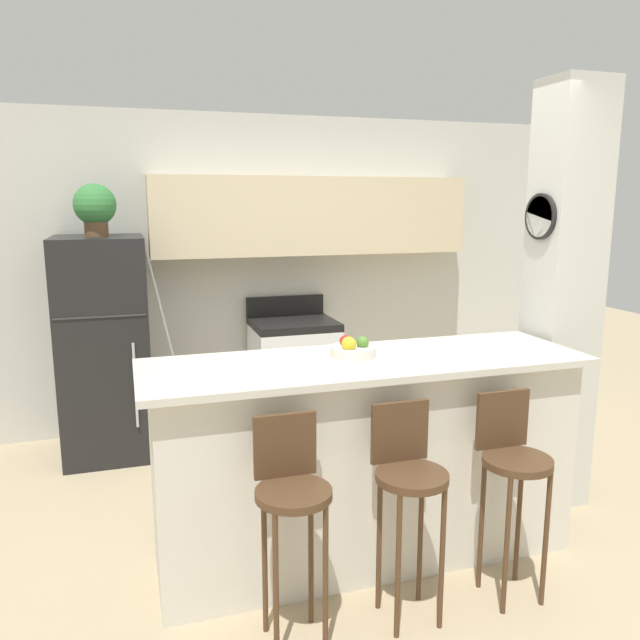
{
  "coord_description": "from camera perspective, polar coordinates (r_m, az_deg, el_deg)",
  "views": [
    {
      "loc": [
        -1.14,
        -2.84,
        1.87
      ],
      "look_at": [
        0.0,
        0.79,
        1.13
      ],
      "focal_mm": 35.0,
      "sensor_mm": 36.0,
      "label": 1
    }
  ],
  "objects": [
    {
      "name": "ground_plane",
      "position": [
        3.59,
        4.04,
        -20.49
      ],
      "size": [
        14.0,
        14.0,
        0.0
      ],
      "primitive_type": "plane",
      "color": "tan"
    },
    {
      "name": "wall_back",
      "position": [
        5.24,
        -3.33,
        6.35
      ],
      "size": [
        5.6,
        0.38,
        2.55
      ],
      "color": "silver",
      "rests_on": "ground_plane"
    },
    {
      "name": "pillar_right",
      "position": [
        4.01,
        21.23,
        1.7
      ],
      "size": [
        0.38,
        0.32,
        2.55
      ],
      "color": "silver",
      "rests_on": "ground_plane"
    },
    {
      "name": "counter_bar",
      "position": [
        3.34,
        4.17,
        -12.49
      ],
      "size": [
        2.27,
        0.71,
        1.08
      ],
      "color": "silver",
      "rests_on": "ground_plane"
    },
    {
      "name": "refrigerator",
      "position": [
        4.84,
        -19.11,
        -2.36
      ],
      "size": [
        0.63,
        0.73,
        1.62
      ],
      "color": "black",
      "rests_on": "ground_plane"
    },
    {
      "name": "stove_range",
      "position": [
        5.16,
        -2.4,
        -4.92
      ],
      "size": [
        0.67,
        0.59,
        1.07
      ],
      "color": "white",
      "rests_on": "ground_plane"
    },
    {
      "name": "bar_stool_left",
      "position": [
        2.7,
        -2.63,
        -15.94
      ],
      "size": [
        0.32,
        0.32,
        0.98
      ],
      "color": "#4C331E",
      "rests_on": "ground_plane"
    },
    {
      "name": "bar_stool_mid",
      "position": [
        2.87,
        8.07,
        -14.36
      ],
      "size": [
        0.32,
        0.32,
        0.98
      ],
      "color": "#4C331E",
      "rests_on": "ground_plane"
    },
    {
      "name": "bar_stool_right",
      "position": [
        3.12,
        17.18,
        -12.61
      ],
      "size": [
        0.32,
        0.32,
        0.98
      ],
      "color": "#4C331E",
      "rests_on": "ground_plane"
    },
    {
      "name": "potted_plant_on_fridge",
      "position": [
        4.72,
        -19.89,
        9.69
      ],
      "size": [
        0.29,
        0.29,
        0.37
      ],
      "color": "brown",
      "rests_on": "refrigerator"
    },
    {
      "name": "fruit_bowl",
      "position": [
        3.21,
        3.01,
        -2.67
      ],
      "size": [
        0.24,
        0.24,
        0.11
      ],
      "color": "silver",
      "rests_on": "counter_bar"
    }
  ]
}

